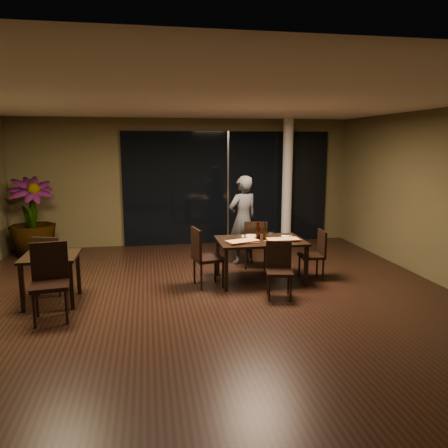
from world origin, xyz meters
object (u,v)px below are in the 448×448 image
(chair_main_far, at_px, (256,242))
(bottle_c, at_px, (257,230))
(main_table, at_px, (260,244))
(chair_main_right, at_px, (316,252))
(bottle_a, at_px, (258,231))
(chair_side_near, at_px, (50,277))
(diner, at_px, (243,220))
(side_table, at_px, (51,263))
(chair_main_left, at_px, (203,254))
(bottle_b, at_px, (265,231))
(potted_plant, at_px, (32,217))
(chair_main_near, at_px, (279,266))
(chair_side_far, at_px, (50,262))

(chair_main_far, distance_m, bottle_c, 0.76)
(main_table, height_order, chair_main_right, chair_main_right)
(chair_main_far, xyz_separation_m, bottle_a, (-0.15, -0.75, 0.37))
(chair_side_near, distance_m, diner, 4.01)
(chair_main_right, distance_m, diner, 1.69)
(side_table, bearing_deg, chair_main_left, 8.76)
(chair_main_right, distance_m, bottle_c, 1.13)
(chair_main_right, bearing_deg, bottle_b, -87.76)
(bottle_a, bearing_deg, side_table, -170.94)
(bottle_b, bearing_deg, bottle_a, 156.95)
(potted_plant, bearing_deg, diner, -16.86)
(diner, xyz_separation_m, bottle_b, (0.12, -1.23, 0.01))
(chair_main_right, height_order, diner, diner)
(chair_main_far, relative_size, chair_main_near, 1.08)
(bottle_a, height_order, bottle_c, bottle_a)
(chair_side_far, relative_size, bottle_c, 3.38)
(side_table, relative_size, chair_main_near, 0.91)
(chair_main_far, bearing_deg, chair_main_left, 55.23)
(side_table, bearing_deg, chair_main_far, 20.12)
(bottle_a, bearing_deg, chair_main_right, -3.80)
(chair_side_far, relative_size, diner, 0.54)
(chair_main_left, bearing_deg, chair_main_right, -98.40)
(chair_main_near, bearing_deg, chair_main_left, 160.61)
(chair_main_near, xyz_separation_m, bottle_a, (-0.12, 0.85, 0.41))
(main_table, height_order, side_table, same)
(side_table, bearing_deg, chair_side_far, 102.99)
(chair_main_left, bearing_deg, chair_main_far, -62.34)
(chair_main_near, distance_m, bottle_b, 0.91)
(chair_side_near, height_order, diner, diner)
(potted_plant, distance_m, bottle_c, 4.97)
(chair_main_near, relative_size, chair_side_near, 0.83)
(bottle_b, bearing_deg, chair_side_far, -178.59)
(chair_main_near, bearing_deg, chair_side_near, -162.59)
(side_table, height_order, chair_main_near, chair_main_near)
(side_table, distance_m, chair_main_right, 4.45)
(chair_main_right, height_order, bottle_c, bottle_c)
(main_table, xyz_separation_m, potted_plant, (-4.38, 2.53, 0.18))
(chair_main_near, relative_size, potted_plant, 0.51)
(chair_main_right, xyz_separation_m, bottle_b, (-0.95, 0.02, 0.41))
(chair_side_far, xyz_separation_m, bottle_a, (3.46, 0.13, 0.36))
(chair_main_far, xyz_separation_m, chair_main_left, (-1.14, -0.92, 0.04))
(chair_main_far, bearing_deg, chair_side_far, 30.10)
(chair_main_near, xyz_separation_m, chair_side_far, (-3.59, 0.72, 0.05))
(chair_main_right, height_order, bottle_a, bottle_a)
(chair_side_near, height_order, potted_plant, potted_plant)
(chair_main_left, height_order, bottle_c, bottle_c)
(chair_main_left, distance_m, bottle_b, 1.16)
(chair_main_near, bearing_deg, bottle_a, 110.30)
(side_table, height_order, bottle_a, bottle_a)
(chair_side_far, bearing_deg, chair_main_far, -149.06)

